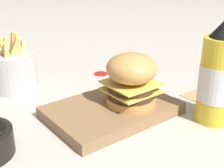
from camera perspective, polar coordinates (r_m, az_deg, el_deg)
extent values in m
plane|color=#B7B2A8|center=(0.73, 1.71, -4.31)|extent=(6.00, 6.00, 0.00)
cube|color=olive|center=(0.69, 0.00, -4.77)|extent=(0.27, 0.19, 0.02)
cylinder|color=tan|center=(0.69, 3.20, -2.97)|extent=(0.11, 0.11, 0.02)
cylinder|color=#422819|center=(0.68, 3.23, -1.84)|extent=(0.10, 0.10, 0.01)
cube|color=#EAC656|center=(0.68, 3.24, -1.20)|extent=(0.10, 0.10, 0.00)
cylinder|color=#422819|center=(0.68, 3.26, -0.56)|extent=(0.10, 0.10, 0.01)
cube|color=#EAC656|center=(0.67, 3.27, 0.09)|extent=(0.10, 0.10, 0.00)
ellipsoid|color=tan|center=(0.66, 3.34, 2.81)|extent=(0.11, 0.11, 0.06)
cylinder|color=yellow|center=(0.68, 18.83, 0.59)|extent=(0.08, 0.08, 0.18)
cylinder|color=silver|center=(0.68, 18.79, 0.31)|extent=(0.08, 0.08, 0.08)
cylinder|color=#B7B7BC|center=(0.85, -17.44, 2.18)|extent=(0.12, 0.12, 0.10)
cube|color=#E5B760|center=(0.81, -18.74, 4.46)|extent=(0.01, 0.01, 0.07)
cube|color=#E5B760|center=(0.82, -17.68, 5.32)|extent=(0.04, 0.03, 0.09)
cube|color=#E5B760|center=(0.83, -19.31, 5.14)|extent=(0.04, 0.01, 0.08)
cube|color=#E5B760|center=(0.82, -18.76, 5.47)|extent=(0.04, 0.01, 0.09)
cube|color=#E5B760|center=(0.83, -17.70, 5.88)|extent=(0.02, 0.02, 0.10)
cube|color=#E5B760|center=(0.85, -16.70, 5.30)|extent=(0.02, 0.03, 0.07)
cube|color=#E5B760|center=(0.84, -16.32, 5.83)|extent=(0.04, 0.01, 0.08)
cube|color=#E5B760|center=(0.83, -17.03, 5.77)|extent=(0.02, 0.01, 0.09)
cube|color=#E5B760|center=(0.84, -15.72, 5.30)|extent=(0.02, 0.03, 0.07)
cylinder|color=#B21E14|center=(0.93, -2.07, 1.94)|extent=(0.04, 0.04, 0.00)
cube|color=tan|center=(0.82, 18.54, -2.24)|extent=(0.13, 0.13, 0.00)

